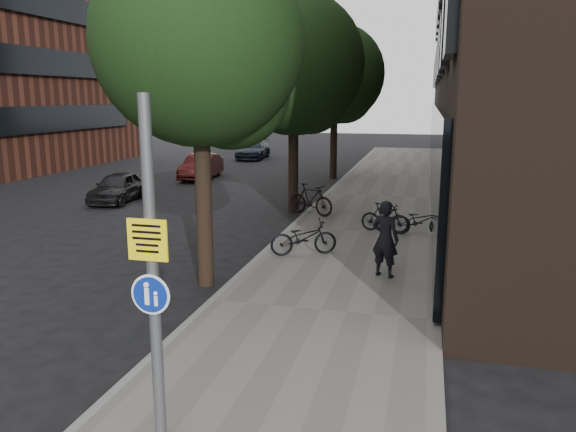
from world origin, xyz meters
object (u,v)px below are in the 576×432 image
(signpost, at_px, (153,275))
(pedestrian, at_px, (385,239))
(parked_bike_facade_near, at_px, (420,221))
(parked_car_near, at_px, (118,187))

(signpost, relative_size, pedestrian, 2.31)
(pedestrian, bearing_deg, signpost, 94.45)
(parked_bike_facade_near, bearing_deg, parked_car_near, 72.68)
(signpost, distance_m, pedestrian, 7.40)
(signpost, bearing_deg, pedestrian, 73.21)
(signpost, height_order, parked_car_near, signpost)
(signpost, distance_m, parked_car_near, 17.29)
(parked_bike_facade_near, xyz_separation_m, parked_car_near, (-11.97, 3.37, 0.03))
(parked_car_near, bearing_deg, parked_bike_facade_near, -22.14)
(pedestrian, distance_m, parked_car_near, 13.58)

